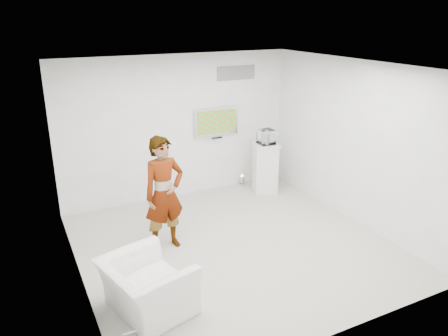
# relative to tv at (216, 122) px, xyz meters

# --- Properties ---
(room) EXTENTS (5.01, 5.01, 3.00)m
(room) POSITION_rel_tv_xyz_m (-0.85, -2.45, -0.05)
(room) COLOR #A8A59A
(room) RESTS_ON ground
(tv) EXTENTS (1.00, 0.08, 0.60)m
(tv) POSITION_rel_tv_xyz_m (0.00, 0.00, 0.00)
(tv) COLOR silver
(tv) RESTS_ON room
(logo_decal) EXTENTS (0.90, 0.02, 0.30)m
(logo_decal) POSITION_rel_tv_xyz_m (0.50, 0.04, 1.00)
(logo_decal) COLOR slate
(logo_decal) RESTS_ON room
(person) EXTENTS (0.77, 0.57, 1.94)m
(person) POSITION_rel_tv_xyz_m (-1.89, -1.97, -0.58)
(person) COLOR white
(person) RESTS_ON room
(armchair) EXTENTS (1.23, 1.33, 0.73)m
(armchair) POSITION_rel_tv_xyz_m (-2.69, -3.46, -1.18)
(armchair) COLOR white
(armchair) RESTS_ON room
(pedestal) EXTENTS (0.68, 0.68, 1.10)m
(pedestal) POSITION_rel_tv_xyz_m (0.89, -0.63, -1.00)
(pedestal) COLOR silver
(pedestal) RESTS_ON room
(floor_uplight) EXTENTS (0.18, 0.18, 0.25)m
(floor_uplight) POSITION_rel_tv_xyz_m (0.61, -0.09, -1.43)
(floor_uplight) COLOR silver
(floor_uplight) RESTS_ON room
(vitrine) EXTENTS (0.32, 0.32, 0.31)m
(vitrine) POSITION_rel_tv_xyz_m (0.89, -0.63, -0.29)
(vitrine) COLOR silver
(vitrine) RESTS_ON pedestal
(console) EXTENTS (0.15, 0.15, 0.22)m
(console) POSITION_rel_tv_xyz_m (0.89, -0.63, -0.34)
(console) COLOR silver
(console) RESTS_ON pedestal
(wii_remote) EXTENTS (0.08, 0.14, 0.03)m
(wii_remote) POSITION_rel_tv_xyz_m (-1.67, -1.78, 0.20)
(wii_remote) COLOR silver
(wii_remote) RESTS_ON person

